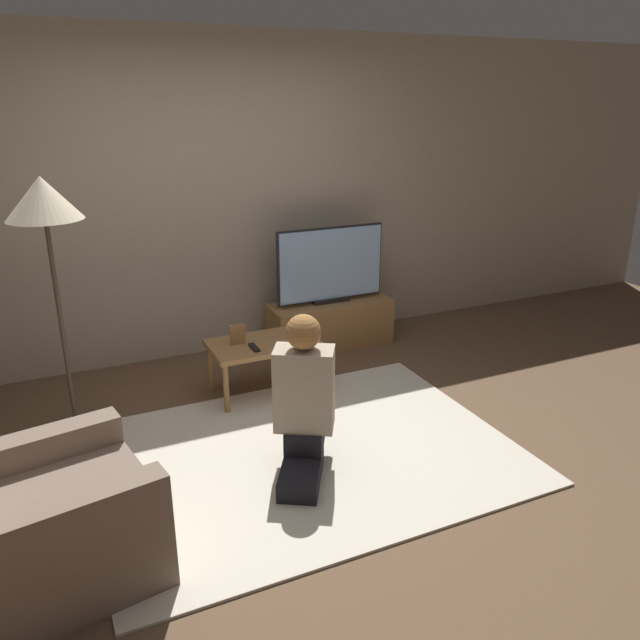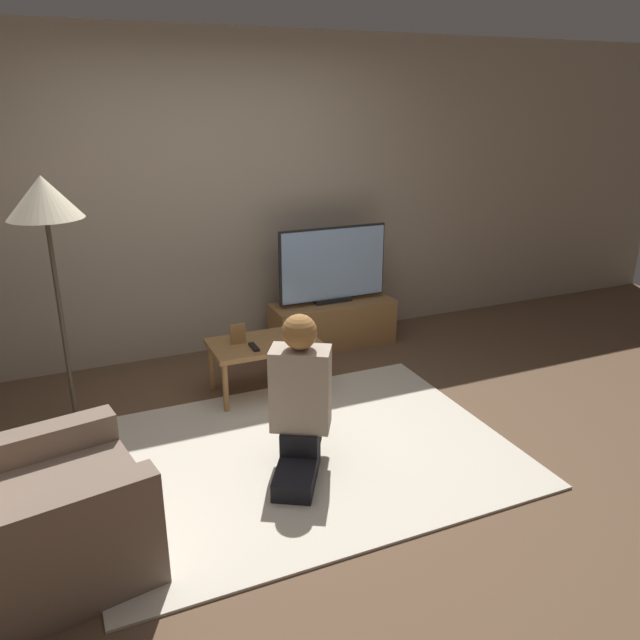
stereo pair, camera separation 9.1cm
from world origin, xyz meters
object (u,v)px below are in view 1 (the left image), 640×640
(armchair, at_px, (41,525))
(tv, at_px, (330,265))
(person_kneeling, at_px, (304,395))
(coffee_table, at_px, (264,348))
(floor_lamp, at_px, (45,212))

(armchair, bearing_deg, tv, -59.94)
(person_kneeling, bearing_deg, tv, -89.95)
(coffee_table, bearing_deg, armchair, -138.15)
(armchair, bearing_deg, person_kneeling, -86.26)
(person_kneeling, bearing_deg, coffee_table, -66.89)
(armchair, bearing_deg, floor_lamp, -19.31)
(coffee_table, bearing_deg, person_kneeling, -97.15)
(floor_lamp, distance_m, armchair, 1.86)
(tv, bearing_deg, person_kneeling, -120.21)
(floor_lamp, xyz_separation_m, armchair, (-0.23, -1.45, -1.14))
(tv, height_order, person_kneeling, tv)
(armchair, xyz_separation_m, person_kneeling, (1.43, 0.36, 0.18))
(coffee_table, relative_size, person_kneeling, 0.82)
(tv, relative_size, person_kneeling, 1.02)
(tv, relative_size, coffee_table, 1.25)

